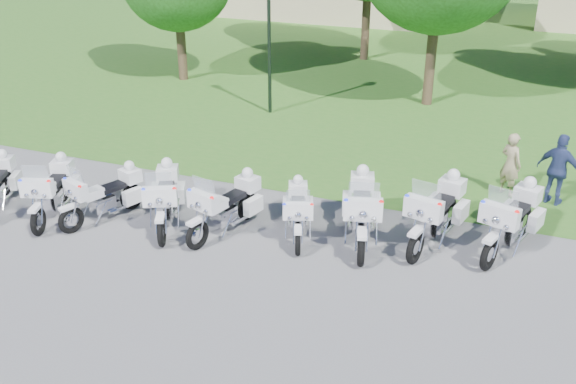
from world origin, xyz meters
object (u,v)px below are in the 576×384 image
(motorcycle_7, at_px, (437,211))
(motorcycle_6, at_px, (362,209))
(motorcycle_5, at_px, (298,211))
(bystander_a, at_px, (510,164))
(motorcycle_4, at_px, (227,205))
(bystander_c, at_px, (558,170))
(motorcycle_1, at_px, (53,189))
(motorcycle_8, at_px, (512,219))
(motorcycle_3, at_px, (165,197))
(motorcycle_2, at_px, (106,194))
(lamp_post, at_px, (269,15))

(motorcycle_7, bearing_deg, motorcycle_6, 30.26)
(motorcycle_5, distance_m, bystander_a, 5.75)
(motorcycle_4, bearing_deg, motorcycle_5, -149.38)
(bystander_c, bearing_deg, bystander_a, 14.04)
(motorcycle_1, relative_size, motorcycle_8, 0.92)
(motorcycle_3, xyz_separation_m, motorcycle_6, (4.40, 0.91, 0.05))
(motorcycle_6, bearing_deg, bystander_c, -154.81)
(motorcycle_2, height_order, motorcycle_7, motorcycle_7)
(bystander_c, bearing_deg, motorcycle_6, 62.00)
(motorcycle_6, height_order, bystander_a, motorcycle_6)
(motorcycle_5, height_order, bystander_c, bystander_c)
(motorcycle_1, xyz_separation_m, motorcycle_8, (10.23, 2.18, 0.06))
(motorcycle_4, xyz_separation_m, motorcycle_8, (6.03, 1.45, 0.06))
(motorcycle_2, bearing_deg, motorcycle_6, -146.85)
(motorcycle_7, relative_size, bystander_c, 1.43)
(motorcycle_1, distance_m, motorcycle_5, 5.86)
(motorcycle_4, bearing_deg, lamp_post, -58.92)
(lamp_post, bearing_deg, motorcycle_2, -94.04)
(motorcycle_5, relative_size, motorcycle_6, 0.79)
(motorcycle_4, distance_m, motorcycle_6, 3.01)
(motorcycle_4, bearing_deg, motorcycle_2, 24.24)
(motorcycle_3, bearing_deg, motorcycle_1, -13.42)
(motorcycle_4, xyz_separation_m, motorcycle_7, (4.48, 1.21, 0.07))
(motorcycle_4, relative_size, bystander_a, 1.41)
(motorcycle_6, xyz_separation_m, bystander_c, (4.00, 3.39, 0.17))
(motorcycle_1, bearing_deg, motorcycle_7, 174.50)
(motorcycle_8, distance_m, bystander_a, 2.83)
(motorcycle_2, xyz_separation_m, motorcycle_3, (1.43, 0.27, 0.05))
(motorcycle_4, relative_size, motorcycle_6, 0.90)
(lamp_post, distance_m, bystander_a, 9.33)
(motorcycle_6, distance_m, motorcycle_8, 3.19)
(bystander_c, bearing_deg, motorcycle_2, 46.66)
(motorcycle_1, distance_m, bystander_a, 11.19)
(motorcycle_2, distance_m, lamp_post, 9.04)
(motorcycle_2, xyz_separation_m, motorcycle_5, (4.45, 0.88, -0.04))
(motorcycle_7, distance_m, motorcycle_8, 1.57)
(motorcycle_4, distance_m, motorcycle_8, 6.20)
(motorcycle_3, distance_m, bystander_c, 9.44)
(motorcycle_6, bearing_deg, bystander_a, -144.32)
(motorcycle_6, bearing_deg, motorcycle_2, -3.64)
(motorcycle_8, bearing_deg, motorcycle_6, 31.10)
(motorcycle_6, relative_size, lamp_post, 0.58)
(motorcycle_5, xyz_separation_m, lamp_post, (-3.85, 7.73, 2.72))
(motorcycle_5, xyz_separation_m, motorcycle_6, (1.38, 0.30, 0.14))
(motorcycle_3, height_order, lamp_post, lamp_post)
(lamp_post, bearing_deg, motorcycle_3, -84.36)
(lamp_post, xyz_separation_m, bystander_c, (9.22, -4.04, -2.42))
(motorcycle_5, relative_size, motorcycle_8, 0.81)
(motorcycle_3, xyz_separation_m, bystander_c, (8.40, 4.30, 0.22))
(motorcycle_8, relative_size, bystander_a, 1.52)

